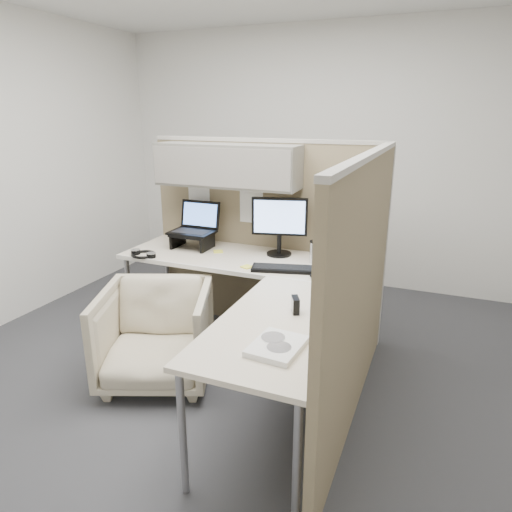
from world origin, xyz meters
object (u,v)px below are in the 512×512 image
at_px(office_chair, 156,330).
at_px(monitor_left, 279,222).
at_px(desk, 253,284).
at_px(keyboard, 285,269).

relative_size(office_chair, monitor_left, 1.62).
bearing_deg(desk, keyboard, 56.25).
xyz_separation_m(desk, monitor_left, (-0.01, 0.57, 0.32)).
relative_size(desk, office_chair, 2.64).
xyz_separation_m(desk, keyboard, (0.16, 0.23, 0.05)).
bearing_deg(keyboard, desk, -138.18).
distance_m(monitor_left, keyboard, 0.46).
bearing_deg(desk, monitor_left, 90.89).
bearing_deg(monitor_left, keyboard, -78.13).
bearing_deg(office_chair, keyboard, 16.65).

